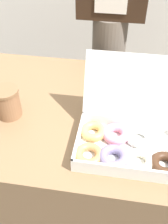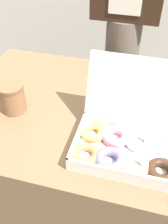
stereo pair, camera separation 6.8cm
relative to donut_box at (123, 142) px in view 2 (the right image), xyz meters
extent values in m
plane|color=#4C4742|center=(-0.24, 0.18, -0.80)|extent=(14.00, 14.00, 0.00)
cube|color=brown|center=(-0.24, 0.18, -0.42)|extent=(0.96, 0.77, 0.76)
cube|color=white|center=(0.01, -0.02, -0.04)|extent=(0.34, 0.23, 0.01)
cube|color=white|center=(-0.16, -0.02, -0.01)|extent=(0.01, 0.23, 0.05)
cube|color=white|center=(0.01, -0.13, -0.01)|extent=(0.34, 0.01, 0.05)
cube|color=white|center=(0.01, 0.09, -0.01)|extent=(0.34, 0.01, 0.05)
cube|color=white|center=(0.01, 0.14, 0.12)|extent=(0.34, 0.09, 0.22)
torus|color=#B27F4C|center=(-0.11, -0.07, -0.02)|extent=(0.14, 0.14, 0.03)
torus|color=tan|center=(-0.11, 0.04, -0.02)|extent=(0.11, 0.11, 0.03)
torus|color=slate|center=(-0.03, -0.07, -0.02)|extent=(0.14, 0.14, 0.03)
torus|color=pink|center=(-0.03, 0.04, -0.02)|extent=(0.13, 0.13, 0.03)
torus|color=silver|center=(0.05, -0.07, -0.02)|extent=(0.14, 0.14, 0.03)
torus|color=white|center=(0.05, 0.04, -0.02)|extent=(0.12, 0.12, 0.03)
torus|color=#422819|center=(0.13, -0.07, -0.02)|extent=(0.13, 0.13, 0.03)
cylinder|color=#8C6042|center=(-0.46, 0.10, 0.02)|extent=(0.10, 0.10, 0.11)
cylinder|color=brown|center=(-0.46, 0.10, 0.08)|extent=(0.10, 0.10, 0.01)
cylinder|color=#665B51|center=(-0.12, 0.80, -0.34)|extent=(0.20, 0.20, 0.91)
camera|label=1|loc=(-0.04, -0.63, 0.67)|focal=42.00mm
camera|label=2|loc=(0.03, -0.61, 0.67)|focal=42.00mm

